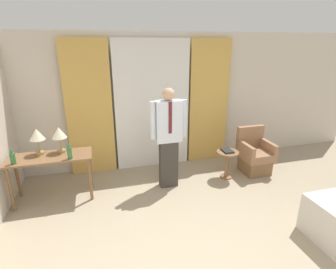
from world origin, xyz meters
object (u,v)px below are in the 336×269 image
object	(u,v)px
person	(169,135)
side_table	(227,160)
desk	(51,163)
bottle_near_edge	(13,158)
armchair	(254,156)
bottle_by_lamp	(70,153)
book	(227,150)
table_lamp_right	(59,134)
table_lamp_left	(37,136)

from	to	relation	value
person	side_table	xyz separation A→B (m)	(1.16, -0.02, -0.61)
desk	bottle_near_edge	world-z (taller)	bottle_near_edge
bottle_near_edge	armchair	distance (m)	4.28
person	armchair	xyz separation A→B (m)	(1.82, 0.09, -0.64)
bottle_by_lamp	side_table	bearing A→B (deg)	1.47
armchair	side_table	distance (m)	0.67
book	side_table	bearing A→B (deg)	-72.70
armchair	book	distance (m)	0.71
bottle_near_edge	book	size ratio (longest dim) A/B	0.88
table_lamp_right	person	bearing A→B (deg)	-7.38
desk	person	world-z (taller)	person
table_lamp_left	side_table	distance (m)	3.36
table_lamp_right	armchair	bearing A→B (deg)	-2.29
bottle_by_lamp	side_table	distance (m)	2.83
table_lamp_right	armchair	distance (m)	3.68
bottle_near_edge	bottle_by_lamp	bearing A→B (deg)	-1.49
side_table	book	xyz separation A→B (m)	(-0.01, 0.02, 0.19)
person	book	distance (m)	1.23
table_lamp_right	person	world-z (taller)	person
book	armchair	bearing A→B (deg)	7.14
side_table	armchair	bearing A→B (deg)	8.94
table_lamp_left	person	size ratio (longest dim) A/B	0.24
table_lamp_right	book	bearing A→B (deg)	-4.43
table_lamp_left	person	xyz separation A→B (m)	(2.11, -0.23, -0.11)
armchair	side_table	xyz separation A→B (m)	(-0.66, -0.10, 0.03)
desk	bottle_near_edge	size ratio (longest dim) A/B	5.77
person	side_table	size ratio (longest dim) A/B	3.29
bottle_near_edge	armchair	bearing A→B (deg)	2.08
table_lamp_right	armchair	xyz separation A→B (m)	(3.60, -0.14, -0.75)
desk	table_lamp_right	bearing A→B (deg)	38.45
table_lamp_left	side_table	xyz separation A→B (m)	(3.27, -0.25, -0.72)
person	book	bearing A→B (deg)	0.16
bottle_near_edge	desk	bearing A→B (deg)	19.35
bottle_by_lamp	book	size ratio (longest dim) A/B	0.97
bottle_by_lamp	table_lamp_right	bearing A→B (deg)	116.52
bottle_near_edge	bottle_by_lamp	world-z (taller)	bottle_by_lamp
table_lamp_left	bottle_near_edge	xyz separation A→B (m)	(-0.31, -0.30, -0.22)
table_lamp_left	bottle_by_lamp	distance (m)	0.62
armchair	table_lamp_left	bearing A→B (deg)	177.90
armchair	side_table	size ratio (longest dim) A/B	1.64
bottle_near_edge	person	distance (m)	2.43
bottle_by_lamp	person	size ratio (longest dim) A/B	0.14
table_lamp_left	armchair	xyz separation A→B (m)	(3.93, -0.14, -0.75)
desk	bottle_by_lamp	world-z (taller)	bottle_by_lamp
bottle_near_edge	book	xyz separation A→B (m)	(3.58, 0.07, -0.30)
table_lamp_right	person	size ratio (longest dim) A/B	0.24
table_lamp_left	bottle_by_lamp	bearing A→B (deg)	-33.18
desk	armchair	xyz separation A→B (m)	(3.77, -0.01, -0.31)
bottle_near_edge	armchair	world-z (taller)	bottle_near_edge
desk	book	xyz separation A→B (m)	(3.10, -0.10, -0.09)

